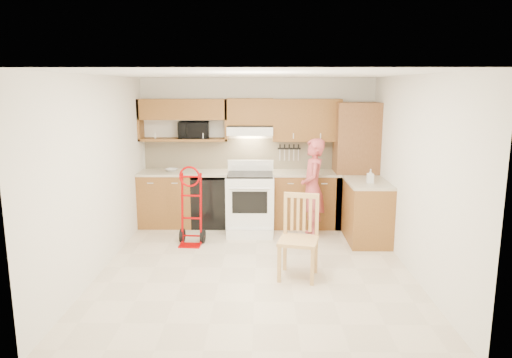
{
  "coord_description": "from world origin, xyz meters",
  "views": [
    {
      "loc": [
        0.09,
        -5.88,
        2.36
      ],
      "look_at": [
        0.0,
        0.5,
        1.1
      ],
      "focal_mm": 33.05,
      "sensor_mm": 36.0,
      "label": 1
    }
  ],
  "objects_px": {
    "microwave": "(194,130)",
    "person": "(313,188)",
    "dining_chair": "(298,238)",
    "range": "(250,198)",
    "hand_truck": "(190,210)"
  },
  "relations": [
    {
      "from": "person",
      "to": "hand_truck",
      "type": "relative_size",
      "value": 1.45
    },
    {
      "from": "microwave",
      "to": "hand_truck",
      "type": "xyz_separation_m",
      "value": [
        0.09,
        -1.16,
        -1.09
      ]
    },
    {
      "from": "microwave",
      "to": "range",
      "type": "xyz_separation_m",
      "value": [
        0.97,
        -0.48,
        -1.06
      ]
    },
    {
      "from": "microwave",
      "to": "hand_truck",
      "type": "height_order",
      "value": "microwave"
    },
    {
      "from": "microwave",
      "to": "person",
      "type": "xyz_separation_m",
      "value": [
        1.95,
        -0.74,
        -0.85
      ]
    },
    {
      "from": "dining_chair",
      "to": "hand_truck",
      "type": "bearing_deg",
      "value": 153.63
    },
    {
      "from": "range",
      "to": "dining_chair",
      "type": "height_order",
      "value": "range"
    },
    {
      "from": "hand_truck",
      "to": "dining_chair",
      "type": "bearing_deg",
      "value": -34.28
    },
    {
      "from": "person",
      "to": "hand_truck",
      "type": "height_order",
      "value": "person"
    },
    {
      "from": "microwave",
      "to": "dining_chair",
      "type": "distance_m",
      "value": 3.09
    },
    {
      "from": "microwave",
      "to": "dining_chair",
      "type": "xyz_separation_m",
      "value": [
        1.61,
        -2.39,
        -1.11
      ]
    },
    {
      "from": "microwave",
      "to": "person",
      "type": "height_order",
      "value": "microwave"
    },
    {
      "from": "microwave",
      "to": "range",
      "type": "relative_size",
      "value": 0.45
    },
    {
      "from": "hand_truck",
      "to": "microwave",
      "type": "bearing_deg",
      "value": 98.95
    },
    {
      "from": "microwave",
      "to": "range",
      "type": "distance_m",
      "value": 1.51
    }
  ]
}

